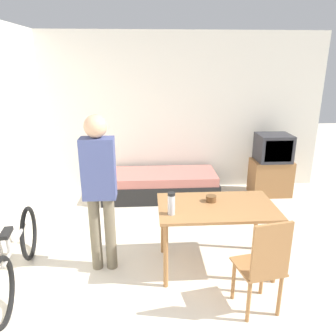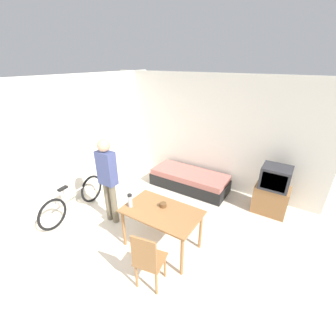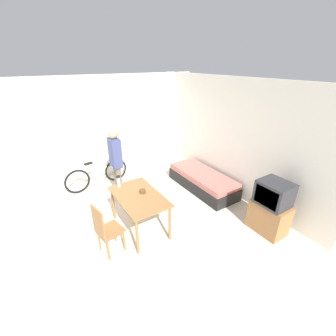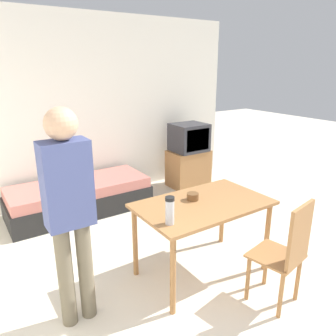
{
  "view_description": "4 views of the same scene",
  "coord_description": "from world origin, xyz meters",
  "px_view_note": "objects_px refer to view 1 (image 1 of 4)",
  "views": [
    {
      "loc": [
        -0.39,
        -1.71,
        2.22
      ],
      "look_at": [
        -0.16,
        2.04,
        0.99
      ],
      "focal_mm": 35.0,
      "sensor_mm": 36.0,
      "label": 1
    },
    {
      "loc": [
        2.0,
        -1.0,
        2.95
      ],
      "look_at": [
        -0.08,
        2.29,
        1.07
      ],
      "focal_mm": 24.0,
      "sensor_mm": 36.0,
      "label": 2
    },
    {
      "loc": [
        3.57,
        0.02,
        3.0
      ],
      "look_at": [
        0.19,
        2.18,
        1.07
      ],
      "focal_mm": 24.0,
      "sensor_mm": 36.0,
      "label": 3
    },
    {
      "loc": [
        -1.52,
        -0.72,
        2.0
      ],
      "look_at": [
        0.29,
        1.99,
        0.95
      ],
      "focal_mm": 35.0,
      "sensor_mm": 36.0,
      "label": 4
    }
  ],
  "objects_px": {
    "bicycle": "(17,257)",
    "thermos_flask": "(171,202)",
    "daybed": "(160,185)",
    "mate_bowl": "(211,199)",
    "wooden_chair": "(264,264)",
    "dining_table": "(216,213)",
    "person_standing": "(99,183)",
    "tv": "(271,166)"
  },
  "relations": [
    {
      "from": "tv",
      "to": "person_standing",
      "type": "distance_m",
      "value": 3.31
    },
    {
      "from": "mate_bowl",
      "to": "tv",
      "type": "bearing_deg",
      "value": 53.64
    },
    {
      "from": "daybed",
      "to": "dining_table",
      "type": "relative_size",
      "value": 1.53
    },
    {
      "from": "mate_bowl",
      "to": "thermos_flask",
      "type": "bearing_deg",
      "value": -148.01
    },
    {
      "from": "tv",
      "to": "thermos_flask",
      "type": "height_order",
      "value": "tv"
    },
    {
      "from": "daybed",
      "to": "wooden_chair",
      "type": "height_order",
      "value": "wooden_chair"
    },
    {
      "from": "tv",
      "to": "mate_bowl",
      "type": "relative_size",
      "value": 9.32
    },
    {
      "from": "person_standing",
      "to": "tv",
      "type": "bearing_deg",
      "value": 37.21
    },
    {
      "from": "daybed",
      "to": "mate_bowl",
      "type": "distance_m",
      "value": 2.06
    },
    {
      "from": "dining_table",
      "to": "wooden_chair",
      "type": "distance_m",
      "value": 0.81
    },
    {
      "from": "daybed",
      "to": "dining_table",
      "type": "xyz_separation_m",
      "value": [
        0.53,
        -2.03,
        0.44
      ]
    },
    {
      "from": "dining_table",
      "to": "person_standing",
      "type": "distance_m",
      "value": 1.28
    },
    {
      "from": "dining_table",
      "to": "thermos_flask",
      "type": "bearing_deg",
      "value": -160.32
    },
    {
      "from": "daybed",
      "to": "thermos_flask",
      "type": "distance_m",
      "value": 2.31
    },
    {
      "from": "person_standing",
      "to": "thermos_flask",
      "type": "bearing_deg",
      "value": -17.7
    },
    {
      "from": "person_standing",
      "to": "mate_bowl",
      "type": "distance_m",
      "value": 1.21
    },
    {
      "from": "bicycle",
      "to": "thermos_flask",
      "type": "height_order",
      "value": "thermos_flask"
    },
    {
      "from": "dining_table",
      "to": "mate_bowl",
      "type": "height_order",
      "value": "mate_bowl"
    },
    {
      "from": "tv",
      "to": "mate_bowl",
      "type": "bearing_deg",
      "value": -126.36
    },
    {
      "from": "mate_bowl",
      "to": "wooden_chair",
      "type": "bearing_deg",
      "value": -70.04
    },
    {
      "from": "bicycle",
      "to": "daybed",
      "type": "bearing_deg",
      "value": 55.22
    },
    {
      "from": "daybed",
      "to": "person_standing",
      "type": "height_order",
      "value": "person_standing"
    },
    {
      "from": "bicycle",
      "to": "mate_bowl",
      "type": "bearing_deg",
      "value": 8.53
    },
    {
      "from": "wooden_chair",
      "to": "bicycle",
      "type": "xyz_separation_m",
      "value": [
        -2.34,
        0.56,
        -0.21
      ]
    },
    {
      "from": "wooden_chair",
      "to": "daybed",
      "type": "bearing_deg",
      "value": 105.98
    },
    {
      "from": "daybed",
      "to": "mate_bowl",
      "type": "xyz_separation_m",
      "value": [
        0.48,
        -1.92,
        0.57
      ]
    },
    {
      "from": "dining_table",
      "to": "bicycle",
      "type": "bearing_deg",
      "value": -174.56
    },
    {
      "from": "daybed",
      "to": "dining_table",
      "type": "distance_m",
      "value": 2.14
    },
    {
      "from": "dining_table",
      "to": "bicycle",
      "type": "relative_size",
      "value": 0.75
    },
    {
      "from": "wooden_chair",
      "to": "dining_table",
      "type": "bearing_deg",
      "value": 109.75
    },
    {
      "from": "bicycle",
      "to": "dining_table",
      "type": "bearing_deg",
      "value": 5.44
    },
    {
      "from": "wooden_chair",
      "to": "thermos_flask",
      "type": "height_order",
      "value": "thermos_flask"
    },
    {
      "from": "daybed",
      "to": "person_standing",
      "type": "bearing_deg",
      "value": -109.7
    },
    {
      "from": "daybed",
      "to": "bicycle",
      "type": "bearing_deg",
      "value": -124.78
    },
    {
      "from": "daybed",
      "to": "dining_table",
      "type": "height_order",
      "value": "dining_table"
    },
    {
      "from": "bicycle",
      "to": "tv",
      "type": "bearing_deg",
      "value": 32.92
    },
    {
      "from": "daybed",
      "to": "wooden_chair",
      "type": "distance_m",
      "value": 2.91
    },
    {
      "from": "bicycle",
      "to": "thermos_flask",
      "type": "distance_m",
      "value": 1.67
    },
    {
      "from": "tv",
      "to": "thermos_flask",
      "type": "bearing_deg",
      "value": -130.3
    },
    {
      "from": "dining_table",
      "to": "tv",
      "type": "bearing_deg",
      "value": 55.92
    },
    {
      "from": "bicycle",
      "to": "wooden_chair",
      "type": "bearing_deg",
      "value": -13.43
    },
    {
      "from": "daybed",
      "to": "bicycle",
      "type": "distance_m",
      "value": 2.71
    }
  ]
}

